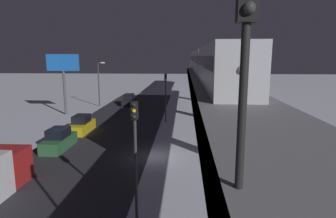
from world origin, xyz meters
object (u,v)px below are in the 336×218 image
(rail_signal, at_px, (246,44))
(sedan_yellow, at_px, (82,125))
(sedan_green, at_px, (59,140))
(commercial_billboard, at_px, (63,69))
(subway_train, at_px, (202,61))
(traffic_light_mid, at_px, (166,91))
(traffic_light_near, at_px, (135,144))
(sedan_black_2, at_px, (129,100))

(rail_signal, relative_size, sedan_yellow, 0.87)
(sedan_green, relative_size, commercial_billboard, 0.52)
(subway_train, height_order, traffic_light_mid, subway_train)
(subway_train, xyz_separation_m, traffic_light_near, (5.47, 38.36, -3.63))
(traffic_light_near, bearing_deg, sedan_yellow, -62.06)
(rail_signal, bearing_deg, subway_train, -92.37)
(sedan_black_2, relative_size, traffic_light_near, 0.72)
(sedan_green, relative_size, sedan_yellow, 1.00)
(sedan_green, xyz_separation_m, commercial_billboard, (5.99, -15.86, 6.03))
(sedan_black_2, distance_m, commercial_billboard, 13.44)
(sedan_black_2, xyz_separation_m, traffic_light_mid, (-7.50, 13.30, 3.40))
(sedan_green, distance_m, sedan_black_2, 25.07)
(sedan_black_2, bearing_deg, traffic_light_near, 101.62)
(subway_train, relative_size, traffic_light_mid, 11.57)
(rail_signal, height_order, sedan_yellow, rail_signal)
(traffic_light_mid, height_order, commercial_billboard, commercial_billboard)
(rail_signal, height_order, sedan_black_2, rail_signal)
(traffic_light_near, bearing_deg, sedan_black_2, -78.38)
(traffic_light_mid, bearing_deg, sedan_yellow, 31.23)
(sedan_yellow, height_order, traffic_light_near, traffic_light_near)
(commercial_billboard, bearing_deg, traffic_light_near, 119.21)
(sedan_yellow, height_order, sedan_black_2, same)
(subway_train, height_order, traffic_light_near, subway_train)
(traffic_light_near, height_order, traffic_light_mid, same)
(rail_signal, relative_size, traffic_light_mid, 0.62)
(sedan_black_2, relative_size, traffic_light_mid, 0.72)
(commercial_billboard, bearing_deg, sedan_yellow, 121.42)
(sedan_green, bearing_deg, traffic_light_near, 129.02)
(rail_signal, xyz_separation_m, sedan_yellow, (12.83, -26.01, -7.98))
(subway_train, relative_size, sedan_green, 16.11)
(subway_train, bearing_deg, sedan_yellow, 54.65)
(sedan_black_2, bearing_deg, sedan_yellow, 84.57)
(rail_signal, bearing_deg, traffic_light_near, -67.39)
(sedan_yellow, xyz_separation_m, commercial_billboard, (5.99, -9.80, 6.03))
(sedan_green, relative_size, traffic_light_near, 0.72)
(sedan_green, xyz_separation_m, traffic_light_mid, (-9.30, -11.70, 3.40))
(sedan_yellow, height_order, commercial_billboard, commercial_billboard)
(sedan_yellow, xyz_separation_m, traffic_light_near, (-9.30, 17.53, 3.40))
(rail_signal, bearing_deg, sedan_yellow, -63.74)
(subway_train, xyz_separation_m, commercial_billboard, (20.76, 11.03, -1.00))
(subway_train, bearing_deg, traffic_light_mid, 70.18)
(traffic_light_near, distance_m, commercial_billboard, 31.43)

